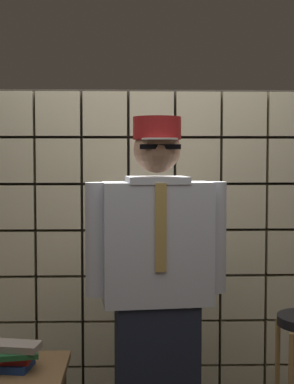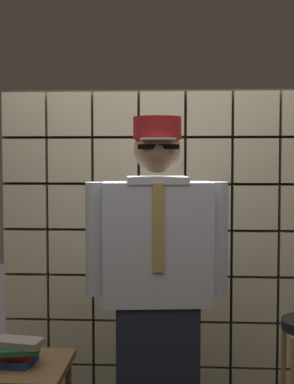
% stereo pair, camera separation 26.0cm
% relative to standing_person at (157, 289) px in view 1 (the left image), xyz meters
% --- Properties ---
extents(glass_block_wall, '(2.08, 0.10, 2.08)m').
position_rel_standing_person_xyz_m(glass_block_wall, '(0.00, 0.76, 0.06)').
color(glass_block_wall, beige).
rests_on(glass_block_wall, ground).
extents(standing_person, '(0.73, 0.33, 1.83)m').
position_rel_standing_person_xyz_m(standing_person, '(0.00, 0.00, 0.00)').
color(standing_person, '#1E2333').
rests_on(standing_person, ground).
extents(side_table, '(0.52, 0.52, 0.54)m').
position_rel_standing_person_xyz_m(side_table, '(-0.73, 0.02, -0.49)').
color(side_table, brown).
rests_on(side_table, ground).
extents(book_stack, '(0.27, 0.22, 0.14)m').
position_rel_standing_person_xyz_m(book_stack, '(-0.73, 0.00, -0.34)').
color(book_stack, navy).
rests_on(book_stack, side_table).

